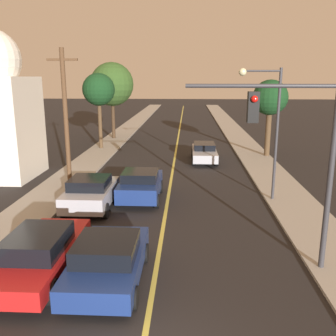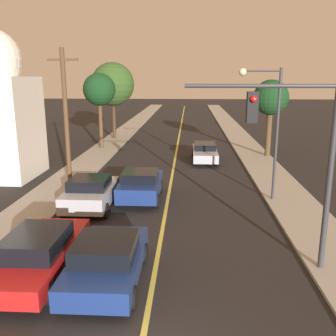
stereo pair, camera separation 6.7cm
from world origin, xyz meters
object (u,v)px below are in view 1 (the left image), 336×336
(utility_pole_left, at_px, (66,117))
(tree_left_far, at_px, (112,84))
(car_near_lane_second, at_px, (141,185))
(tree_right_near, at_px, (270,99))
(streetlamp_right, at_px, (267,115))
(car_near_lane_front, at_px, (108,260))
(tree_left_near, at_px, (99,90))
(traffic_signal_mast, at_px, (298,143))
(car_far_oncoming, at_px, (204,152))
(car_outer_lane_front, at_px, (40,253))
(car_outer_lane_second, at_px, (91,192))

(utility_pole_left, distance_m, tree_left_far, 17.08)
(car_near_lane_second, bearing_deg, tree_right_near, 51.99)
(streetlamp_right, distance_m, utility_pole_left, 10.31)
(car_near_lane_front, height_order, tree_left_near, tree_left_near)
(traffic_signal_mast, distance_m, streetlamp_right, 6.93)
(car_near_lane_second, bearing_deg, car_far_oncoming, 68.57)
(car_far_oncoming, bearing_deg, traffic_signal_mast, 97.39)
(car_outer_lane_front, relative_size, car_outer_lane_second, 1.25)
(car_near_lane_second, distance_m, car_outer_lane_front, 7.89)
(car_outer_lane_front, height_order, tree_left_near, tree_left_near)
(car_outer_lane_front, distance_m, car_outer_lane_second, 6.12)
(traffic_signal_mast, distance_m, tree_right_near, 17.82)
(streetlamp_right, bearing_deg, car_near_lane_front, -127.25)
(traffic_signal_mast, bearing_deg, tree_left_near, 118.04)
(car_outer_lane_second, bearing_deg, car_outer_lane_front, -90.00)
(car_near_lane_second, relative_size, tree_left_near, 0.63)
(car_near_lane_front, distance_m, tree_left_far, 27.31)
(tree_left_near, bearing_deg, utility_pole_left, -85.33)
(car_near_lane_second, relative_size, traffic_signal_mast, 0.66)
(car_far_oncoming, height_order, traffic_signal_mast, traffic_signal_mast)
(car_far_oncoming, distance_m, streetlamp_right, 9.95)
(car_near_lane_front, height_order, tree_right_near, tree_right_near)
(car_near_lane_front, bearing_deg, car_near_lane_second, 90.00)
(utility_pole_left, height_order, tree_left_near, utility_pole_left)
(tree_right_near, bearing_deg, tree_left_near, 169.61)
(tree_left_near, bearing_deg, traffic_signal_mast, -61.96)
(car_near_lane_front, height_order, traffic_signal_mast, traffic_signal_mast)
(car_near_lane_front, distance_m, car_outer_lane_second, 6.75)
(car_far_oncoming, xyz_separation_m, tree_left_far, (-8.56, 9.51, 4.63))
(traffic_signal_mast, bearing_deg, streetlamp_right, 86.11)
(streetlamp_right, xyz_separation_m, tree_left_far, (-11.09, 18.45, 1.06))
(car_near_lane_front, relative_size, tree_left_near, 0.67)
(car_near_lane_front, height_order, car_outer_lane_second, car_outer_lane_second)
(car_outer_lane_front, distance_m, car_far_oncoming, 17.63)
(traffic_signal_mast, bearing_deg, car_outer_lane_front, -173.92)
(car_outer_lane_second, xyz_separation_m, car_far_oncoming, (5.71, 10.55, -0.11))
(car_near_lane_front, xyz_separation_m, car_far_oncoming, (3.56, 16.95, -0.05))
(car_near_lane_second, height_order, car_far_oncoming, car_near_lane_second)
(traffic_signal_mast, xyz_separation_m, tree_right_near, (2.84, 17.59, 0.33))
(tree_left_far, relative_size, tree_right_near, 1.27)
(tree_left_far, height_order, tree_right_near, tree_left_far)
(streetlamp_right, height_order, tree_right_near, streetlamp_right)
(tree_left_near, relative_size, tree_right_near, 1.09)
(car_far_oncoming, relative_size, tree_right_near, 0.82)
(car_outer_lane_second, distance_m, streetlamp_right, 9.08)
(car_near_lane_second, distance_m, streetlamp_right, 7.01)
(tree_left_near, xyz_separation_m, tree_left_far, (0.07, 5.28, 0.36))
(car_outer_lane_front, bearing_deg, tree_left_near, 97.96)
(car_outer_lane_front, relative_size, streetlamp_right, 0.77)
(traffic_signal_mast, relative_size, utility_pole_left, 0.80)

